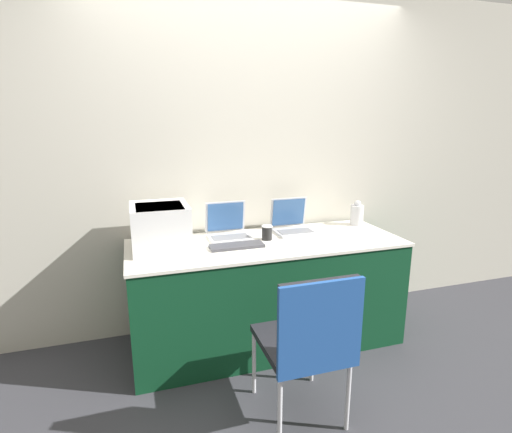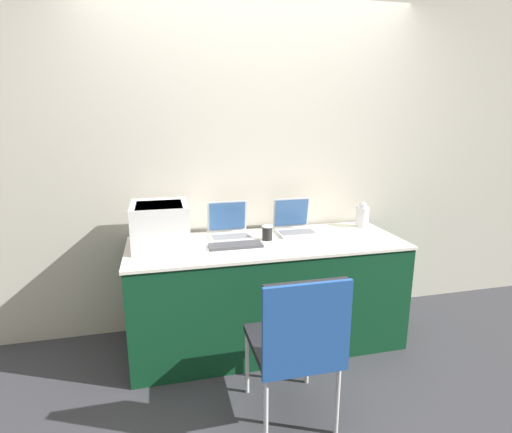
{
  "view_description": "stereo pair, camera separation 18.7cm",
  "coord_description": "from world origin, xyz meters",
  "px_view_note": "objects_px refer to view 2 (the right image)",
  "views": [
    {
      "loc": [
        -0.89,
        -2.21,
        1.63
      ],
      "look_at": [
        -0.07,
        0.39,
        0.96
      ],
      "focal_mm": 28.0,
      "sensor_mm": 36.0,
      "label": 1
    },
    {
      "loc": [
        -0.71,
        -2.26,
        1.63
      ],
      "look_at": [
        -0.07,
        0.39,
        0.96
      ],
      "focal_mm": 28.0,
      "sensor_mm": 36.0,
      "label": 2
    }
  ],
  "objects_px": {
    "printer": "(160,223)",
    "laptop_left": "(229,229)",
    "laptop_right": "(295,225)",
    "external_keyboard": "(235,246)",
    "coffee_cup": "(267,233)",
    "metal_pitcher": "(362,216)",
    "chair": "(298,337)"
  },
  "relations": [
    {
      "from": "laptop_right",
      "to": "coffee_cup",
      "type": "height_order",
      "value": "laptop_right"
    },
    {
      "from": "printer",
      "to": "laptop_left",
      "type": "distance_m",
      "value": 0.52
    },
    {
      "from": "chair",
      "to": "laptop_left",
      "type": "bearing_deg",
      "value": 98.76
    },
    {
      "from": "laptop_right",
      "to": "printer",
      "type": "bearing_deg",
      "value": -173.51
    },
    {
      "from": "laptop_right",
      "to": "metal_pitcher",
      "type": "bearing_deg",
      "value": 3.11
    },
    {
      "from": "laptop_left",
      "to": "chair",
      "type": "xyz_separation_m",
      "value": [
        0.16,
        -1.07,
        -0.29
      ]
    },
    {
      "from": "external_keyboard",
      "to": "chair",
      "type": "xyz_separation_m",
      "value": [
        0.17,
        -0.82,
        -0.25
      ]
    },
    {
      "from": "external_keyboard",
      "to": "chair",
      "type": "relative_size",
      "value": 0.41
    },
    {
      "from": "external_keyboard",
      "to": "laptop_left",
      "type": "bearing_deg",
      "value": 89.38
    },
    {
      "from": "laptop_left",
      "to": "chair",
      "type": "distance_m",
      "value": 1.12
    },
    {
      "from": "coffee_cup",
      "to": "printer",
      "type": "bearing_deg",
      "value": 177.77
    },
    {
      "from": "printer",
      "to": "laptop_right",
      "type": "relative_size",
      "value": 1.37
    },
    {
      "from": "external_keyboard",
      "to": "chair",
      "type": "height_order",
      "value": "chair"
    },
    {
      "from": "coffee_cup",
      "to": "chair",
      "type": "height_order",
      "value": "chair"
    },
    {
      "from": "chair",
      "to": "external_keyboard",
      "type": "bearing_deg",
      "value": 101.56
    },
    {
      "from": "printer",
      "to": "laptop_right",
      "type": "xyz_separation_m",
      "value": [
        1.0,
        0.11,
        -0.11
      ]
    },
    {
      "from": "external_keyboard",
      "to": "chair",
      "type": "distance_m",
      "value": 0.87
    },
    {
      "from": "printer",
      "to": "metal_pitcher",
      "type": "xyz_separation_m",
      "value": [
        1.58,
        0.15,
        -0.07
      ]
    },
    {
      "from": "laptop_left",
      "to": "external_keyboard",
      "type": "xyz_separation_m",
      "value": [
        -0.0,
        -0.25,
        -0.05
      ]
    },
    {
      "from": "printer",
      "to": "laptop_left",
      "type": "height_order",
      "value": "printer"
    },
    {
      "from": "metal_pitcher",
      "to": "printer",
      "type": "bearing_deg",
      "value": -174.75
    },
    {
      "from": "laptop_right",
      "to": "external_keyboard",
      "type": "height_order",
      "value": "laptop_right"
    },
    {
      "from": "laptop_left",
      "to": "metal_pitcher",
      "type": "height_order",
      "value": "laptop_left"
    },
    {
      "from": "printer",
      "to": "coffee_cup",
      "type": "bearing_deg",
      "value": -2.23
    },
    {
      "from": "laptop_left",
      "to": "coffee_cup",
      "type": "relative_size",
      "value": 2.88
    },
    {
      "from": "external_keyboard",
      "to": "metal_pitcher",
      "type": "distance_m",
      "value": 1.13
    },
    {
      "from": "laptop_left",
      "to": "coffee_cup",
      "type": "bearing_deg",
      "value": -29.74
    },
    {
      "from": "laptop_left",
      "to": "external_keyboard",
      "type": "distance_m",
      "value": 0.25
    },
    {
      "from": "chair",
      "to": "metal_pitcher",
      "type": "bearing_deg",
      "value": 49.88
    },
    {
      "from": "laptop_right",
      "to": "laptop_left",
      "type": "bearing_deg",
      "value": 179.96
    },
    {
      "from": "external_keyboard",
      "to": "metal_pitcher",
      "type": "bearing_deg",
      "value": 14.41
    },
    {
      "from": "laptop_right",
      "to": "chair",
      "type": "xyz_separation_m",
      "value": [
        -0.34,
        -1.07,
        -0.29
      ]
    }
  ]
}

